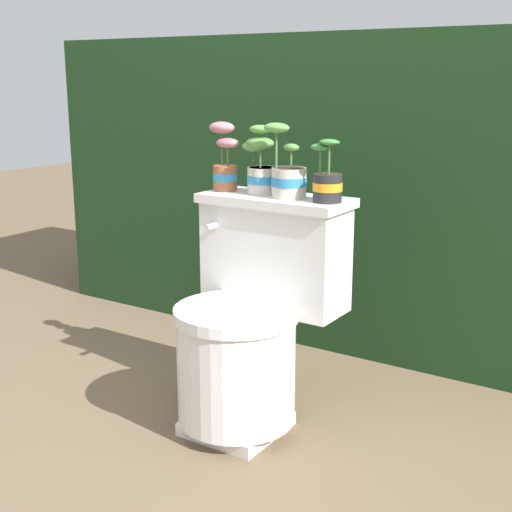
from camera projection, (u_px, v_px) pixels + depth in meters
ground_plane at (220, 431)px, 2.31m from camera, size 12.00×12.00×0.00m
hedge_backdrop at (384, 186)px, 3.17m from camera, size 3.00×0.90×1.28m
toilet at (252, 321)px, 2.30m from camera, size 0.50×0.54×0.74m
potted_plant_left at (225, 162)px, 2.41m from camera, size 0.11×0.08×0.23m
potted_plant_midleft at (262, 168)px, 2.34m from camera, size 0.13×0.11×0.23m
potted_plant_middle at (288, 176)px, 2.26m from camera, size 0.12×0.13×0.24m
potted_plant_midright at (327, 182)px, 2.19m from camera, size 0.10×0.09×0.20m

